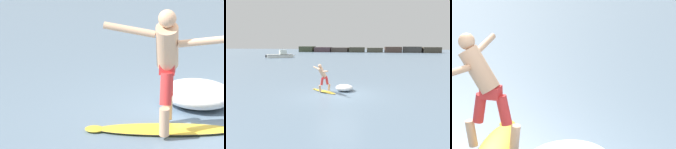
# 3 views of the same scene
# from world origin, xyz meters

# --- Properties ---
(surfboard) EXTENTS (1.88, 1.44, 0.20)m
(surfboard) POSITION_xyz_m (-0.96, 0.46, 0.03)
(surfboard) COLOR yellow
(surfboard) RESTS_ON ground
(surfer) EXTENTS (1.22, 1.16, 1.64)m
(surfer) POSITION_xyz_m (-1.02, 0.34, 1.03)
(surfer) COLOR #D9A883
(surfer) RESTS_ON surfboard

